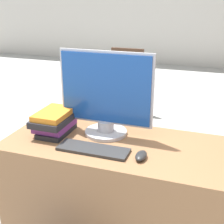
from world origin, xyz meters
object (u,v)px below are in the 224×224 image
object	(u,v)px
keyboard	(93,149)
monitor	(106,96)
mouse	(141,156)
book_stack	(54,122)
far_chair	(124,79)

from	to	relation	value
keyboard	monitor	bearing A→B (deg)	93.01
keyboard	mouse	distance (m)	0.26
monitor	keyboard	distance (m)	0.33
book_stack	far_chair	xyz separation A→B (m)	(-0.27, 2.31, -0.32)
book_stack	far_chair	world-z (taller)	book_stack
monitor	far_chair	distance (m)	2.34
monitor	mouse	xyz separation A→B (m)	(0.28, -0.23, -0.22)
book_stack	far_chair	bearing A→B (deg)	96.56
book_stack	mouse	bearing A→B (deg)	-13.62
keyboard	mouse	bearing A→B (deg)	0.06
mouse	monitor	bearing A→B (deg)	140.03
keyboard	book_stack	bearing A→B (deg)	155.71
mouse	far_chair	size ratio (longest dim) A/B	0.12
keyboard	book_stack	size ratio (longest dim) A/B	1.42
book_stack	keyboard	bearing A→B (deg)	-24.29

